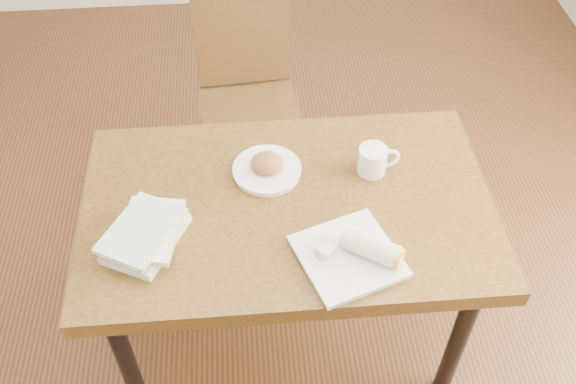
{
  "coord_description": "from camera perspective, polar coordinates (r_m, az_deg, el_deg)",
  "views": [
    {
      "loc": [
        -0.11,
        -1.35,
        2.26
      ],
      "look_at": [
        0.0,
        0.0,
        0.8
      ],
      "focal_mm": 40.0,
      "sensor_mm": 36.0,
      "label": 1
    }
  ],
  "objects": [
    {
      "name": "ground",
      "position": [
        2.64,
        0.0,
        -11.98
      ],
      "size": [
        4.0,
        5.0,
        0.01
      ],
      "primitive_type": "cube",
      "color": "#472814",
      "rests_on": "ground"
    },
    {
      "name": "book_stack",
      "position": [
        1.95,
        -12.51,
        -3.64
      ],
      "size": [
        0.28,
        0.31,
        0.07
      ],
      "color": "white",
      "rests_on": "table"
    },
    {
      "name": "table",
      "position": [
        2.09,
        0.0,
        -2.46
      ],
      "size": [
        1.3,
        0.8,
        0.75
      ],
      "color": "brown",
      "rests_on": "ground"
    },
    {
      "name": "plate_scone",
      "position": [
        2.11,
        -1.89,
        2.18
      ],
      "size": [
        0.23,
        0.23,
        0.07
      ],
      "color": "white",
      "rests_on": "table"
    },
    {
      "name": "chair_far",
      "position": [
        2.8,
        -3.69,
        9.31
      ],
      "size": [
        0.45,
        0.45,
        0.95
      ],
      "color": "#4C3515",
      "rests_on": "ground"
    },
    {
      "name": "coffee_mug",
      "position": [
        2.11,
        7.63,
        2.88
      ],
      "size": [
        0.14,
        0.1,
        0.1
      ],
      "color": "white",
      "rests_on": "table"
    },
    {
      "name": "plate_burrito",
      "position": [
        1.87,
        6.01,
        -5.45
      ],
      "size": [
        0.35,
        0.35,
        0.09
      ],
      "color": "white",
      "rests_on": "table"
    }
  ]
}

